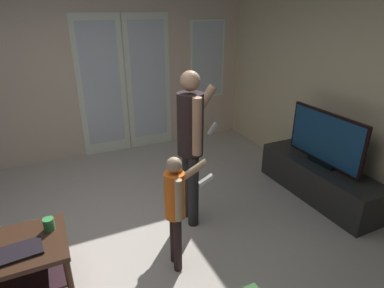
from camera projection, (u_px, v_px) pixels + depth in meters
The scene contains 9 objects.
ground_plane at pixel (118, 263), 2.89m from camera, with size 5.65×5.13×0.02m, color #BCB0A6.
wall_back_with_doors at pixel (77, 70), 4.53m from camera, with size 5.65×0.09×2.69m.
wall_right_plain at pixel (363, 87), 3.45m from camera, with size 0.06×5.13×2.66m.
tv_stand at pixel (318, 180), 3.84m from camera, with size 0.48×1.57×0.42m.
flat_screen_tv at pixel (325, 139), 3.64m from camera, with size 0.08×1.04×0.64m.
person_adult at pixel (191, 137), 3.10m from camera, with size 0.51×0.44×1.61m.
person_child at pixel (176, 204), 2.61m from camera, with size 0.48×0.29×1.06m.
laptop_closed at pixel (17, 252), 2.35m from camera, with size 0.35×0.21×0.02m, color black.
cup_near_edge at pixel (49, 224), 2.58m from camera, with size 0.09×0.09×0.10m, color #3A914B.
Camera 1 is at (-0.33, -2.31, 2.12)m, focal length 29.81 mm.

